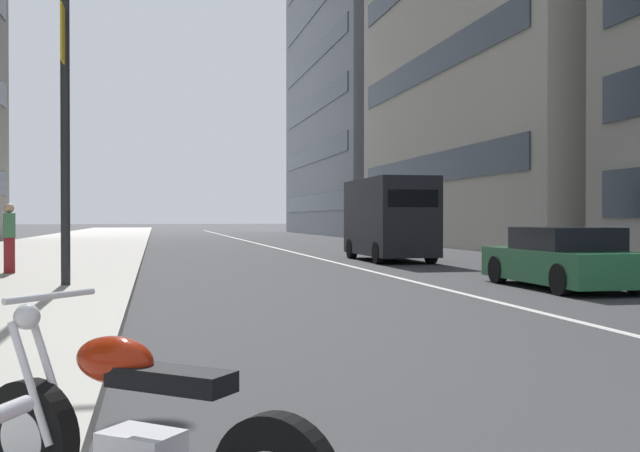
{
  "coord_description": "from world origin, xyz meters",
  "views": [
    {
      "loc": [
        -1.5,
        5.88,
        1.47
      ],
      "look_at": [
        16.8,
        1.8,
        1.28
      ],
      "focal_mm": 41.75,
      "sensor_mm": 36.0,
      "label": 1
    }
  ],
  "objects_px": {
    "delivery_van_ahead": "(389,218)",
    "pedestrian_on_plaza": "(9,238)",
    "car_approaching_light": "(563,260)",
    "street_lamp_with_banners": "(77,9)",
    "motorcycle_under_tarp": "(138,435)"
  },
  "relations": [
    {
      "from": "pedestrian_on_plaza",
      "to": "car_approaching_light",
      "type": "bearing_deg",
      "value": -36.93
    },
    {
      "from": "pedestrian_on_plaza",
      "to": "street_lamp_with_banners",
      "type": "bearing_deg",
      "value": -75.95
    },
    {
      "from": "car_approaching_light",
      "to": "delivery_van_ahead",
      "type": "height_order",
      "value": "delivery_van_ahead"
    },
    {
      "from": "delivery_van_ahead",
      "to": "pedestrian_on_plaza",
      "type": "bearing_deg",
      "value": 116.15
    },
    {
      "from": "delivery_van_ahead",
      "to": "pedestrian_on_plaza",
      "type": "height_order",
      "value": "delivery_van_ahead"
    },
    {
      "from": "car_approaching_light",
      "to": "delivery_van_ahead",
      "type": "relative_size",
      "value": 0.82
    },
    {
      "from": "car_approaching_light",
      "to": "delivery_van_ahead",
      "type": "xyz_separation_m",
      "value": [
        10.51,
        0.43,
        0.9
      ]
    },
    {
      "from": "street_lamp_with_banners",
      "to": "pedestrian_on_plaza",
      "type": "xyz_separation_m",
      "value": [
        3.73,
        1.96,
        -4.63
      ]
    },
    {
      "from": "motorcycle_under_tarp",
      "to": "delivery_van_ahead",
      "type": "xyz_separation_m",
      "value": [
        20.87,
        -8.02,
        1.1
      ]
    },
    {
      "from": "motorcycle_under_tarp",
      "to": "car_approaching_light",
      "type": "bearing_deg",
      "value": -89.73
    },
    {
      "from": "delivery_van_ahead",
      "to": "street_lamp_with_banners",
      "type": "xyz_separation_m",
      "value": [
        -9.15,
        9.43,
        4.13
      ]
    },
    {
      "from": "motorcycle_under_tarp",
      "to": "pedestrian_on_plaza",
      "type": "distance_m",
      "value": 15.82
    },
    {
      "from": "car_approaching_light",
      "to": "street_lamp_with_banners",
      "type": "xyz_separation_m",
      "value": [
        1.36,
        9.86,
        5.03
      ]
    },
    {
      "from": "motorcycle_under_tarp",
      "to": "pedestrian_on_plaza",
      "type": "bearing_deg",
      "value": -38.24
    },
    {
      "from": "delivery_van_ahead",
      "to": "street_lamp_with_banners",
      "type": "bearing_deg",
      "value": 134.81
    }
  ]
}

